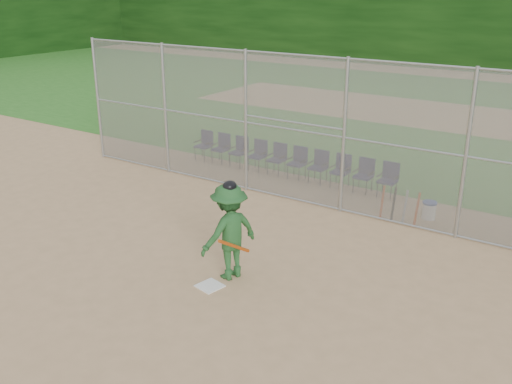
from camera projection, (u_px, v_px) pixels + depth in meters
The scene contains 18 objects.
ground at pixel (188, 278), 11.64m from camera, with size 100.00×100.00×0.00m, color tan.
grass_strip at pixel (446, 116), 25.71m from camera, with size 100.00×100.00×0.00m, color #29691F.
dirt_patch_far at pixel (446, 116), 25.71m from camera, with size 24.00×24.00×0.00m, color tan.
backstop_fence at pixel (309, 129), 14.83m from camera, with size 16.09×0.09×4.00m.
home_plate at pixel (210, 286), 11.30m from camera, with size 0.46×0.46×0.02m, color white.
batter_at_plate at pixel (229, 231), 11.35m from camera, with size 1.09×1.50×2.09m.
water_cooler at pixel (429, 210), 14.48m from camera, with size 0.36×0.36×0.46m.
spare_bats at pixel (399, 205), 14.26m from camera, with size 0.96×0.29×0.85m.
chair_0 at pixel (203, 145), 19.28m from camera, with size 0.54×0.52×0.96m, color #10123C, non-canonical shape.
chair_1 at pixel (220, 149), 18.90m from camera, with size 0.54×0.52×0.96m, color #10123C, non-canonical shape.
chair_2 at pixel (238, 152), 18.52m from camera, with size 0.54×0.52×0.96m, color #10123C, non-canonical shape.
chair_3 at pixel (257, 156), 18.14m from camera, with size 0.54×0.52×0.96m, color #10123C, non-canonical shape.
chair_4 at pixel (276, 159), 17.77m from camera, with size 0.54×0.52×0.96m, color #10123C, non-canonical shape.
chair_5 at pixel (297, 163), 17.39m from camera, with size 0.54×0.52×0.96m, color #10123C, non-canonical shape.
chair_6 at pixel (318, 167), 17.01m from camera, with size 0.54×0.52×0.96m, color #10123C, non-canonical shape.
chair_7 at pixel (340, 171), 16.63m from camera, with size 0.54×0.52×0.96m, color #10123C, non-canonical shape.
chair_8 at pixel (363, 176), 16.26m from camera, with size 0.54×0.52×0.96m, color #10123C, non-canonical shape.
chair_9 at pixel (387, 180), 15.88m from camera, with size 0.54×0.52×0.96m, color #10123C, non-canonical shape.
Camera 1 is at (6.85, -7.83, 5.67)m, focal length 40.00 mm.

